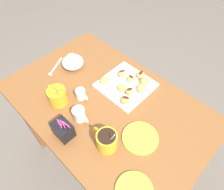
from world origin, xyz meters
The scene contains 25 objects.
ground_plane centered at (0.00, 0.00, 0.00)m, with size 8.00×8.00×0.00m, color #665B51.
dining_table centered at (0.00, 0.00, 0.61)m, with size 1.07×0.70×0.75m.
pastry_plate_square centered at (0.00, -0.16, 0.76)m, with size 0.26×0.26×0.02m, color white.
coffee_mug_mustard_left centered at (-0.17, 0.16, 0.81)m, with size 0.13×0.09×0.15m.
coffee_mug_mustard_right centered at (0.18, 0.16, 0.80)m, with size 0.13×0.09×0.14m.
cream_pitcher_white centered at (0.02, 0.16, 0.79)m, with size 0.10×0.06×0.07m.
sugar_caddy centered at (0.01, 0.26, 0.80)m, with size 0.09×0.07×0.11m.
ice_cream_bowl centered at (0.33, -0.05, 0.80)m, with size 0.13×0.13×0.09m.
chocolate_sauce_pitcher centered at (0.12, 0.07, 0.79)m, with size 0.09×0.05×0.06m.
saucer_lime_left centered at (-0.26, 0.03, 0.76)m, with size 0.17×0.17×0.01m, color #9EC633.
loose_spoon_near_saucer centered at (0.40, 0.04, 0.76)m, with size 0.09×0.14×0.01m.
beignet_0 centered at (-0.09, -0.18, 0.79)m, with size 0.06×0.04×0.04m, color #DBA351.
beignet_1 centered at (-0.01, -0.11, 0.79)m, with size 0.05×0.05×0.03m, color #DBA351.
beignet_2 centered at (0.00, -0.20, 0.78)m, with size 0.05×0.04×0.03m, color #DBA351.
chocolate_drizzle_2 centered at (0.00, -0.20, 0.80)m, with size 0.03×0.01×0.01m, color #381E11.
beignet_3 centered at (-0.08, -0.06, 0.79)m, with size 0.05×0.05×0.04m, color #DBA351.
chocolate_drizzle_3 centered at (-0.08, -0.06, 0.81)m, with size 0.03×0.02×0.01m, color #381E11.
beignet_4 centered at (-0.02, -0.25, 0.79)m, with size 0.05×0.04×0.03m, color #DBA351.
chocolate_drizzle_4 centered at (-0.02, -0.25, 0.81)m, with size 0.03×0.02×0.01m, color #381E11.
beignet_5 centered at (-0.06, -0.12, 0.79)m, with size 0.04×0.05×0.03m, color #DBA351.
chocolate_drizzle_5 centered at (-0.06, -0.12, 0.81)m, with size 0.03×0.02×0.01m, color #381E11.
beignet_6 centered at (0.06, -0.19, 0.79)m, with size 0.05×0.04×0.04m, color #DBA351.
chocolate_drizzle_6 centered at (0.06, -0.19, 0.81)m, with size 0.03×0.02×0.01m, color #381E11.
beignet_7 centered at (0.09, -0.09, 0.78)m, with size 0.06×0.06×0.03m, color #DBA351.
beignet_8 centered at (-0.07, -0.23, 0.79)m, with size 0.06×0.05×0.04m, color #DBA351.
Camera 1 is at (-0.45, 0.42, 1.59)m, focal length 32.01 mm.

